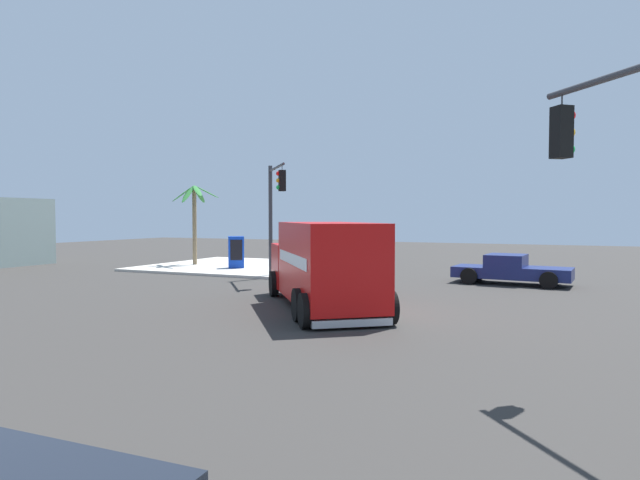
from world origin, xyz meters
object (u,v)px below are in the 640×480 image
object	(u,v)px
pickup_navy	(510,269)
vending_machine_red	(236,252)
palm_tree_far	(194,210)
traffic_light_primary	(274,203)
delivery_truck	(323,264)

from	to	relation	value
pickup_navy	vending_machine_red	bearing A→B (deg)	88.41
palm_tree_far	traffic_light_primary	bearing A→B (deg)	-118.63
vending_machine_red	delivery_truck	bearing A→B (deg)	-135.34
delivery_truck	palm_tree_far	xyz separation A→B (m)	(11.04, 13.69, 2.02)
traffic_light_primary	palm_tree_far	world-z (taller)	traffic_light_primary
delivery_truck	palm_tree_far	bearing A→B (deg)	51.10
delivery_truck	traffic_light_primary	distance (m)	8.90
vending_machine_red	traffic_light_primary	bearing A→B (deg)	-128.37
delivery_truck	traffic_light_primary	xyz separation A→B (m)	(6.59, 5.53, 2.28)
traffic_light_primary	vending_machine_red	size ratio (longest dim) A/B	3.02
delivery_truck	pickup_navy	xyz separation A→B (m)	(9.75, -5.22, -0.79)
vending_machine_red	pickup_navy	bearing A→B (deg)	-91.59
pickup_navy	vending_machine_red	world-z (taller)	vending_machine_red
pickup_navy	palm_tree_far	bearing A→B (deg)	86.10
pickup_navy	palm_tree_far	xyz separation A→B (m)	(1.29, 18.90, 2.81)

